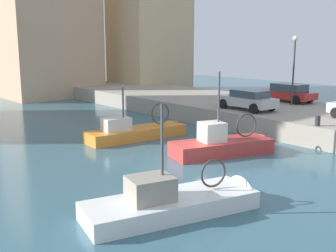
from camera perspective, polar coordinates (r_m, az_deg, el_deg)
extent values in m
plane|color=#386070|center=(19.15, 3.09, -5.40)|extent=(80.00, 80.00, 0.00)
cube|color=#9E9384|center=(27.98, 20.52, 0.49)|extent=(9.00, 56.00, 1.20)
cube|color=white|center=(13.91, 0.41, -11.97)|extent=(6.08, 3.20, 1.19)
cone|color=white|center=(15.57, 11.23, -9.60)|extent=(1.27, 1.89, 1.73)
cube|color=#B2A893|center=(13.71, 0.41, -9.91)|extent=(5.82, 2.99, 0.08)
cube|color=gray|center=(13.25, -2.45, -8.64)|extent=(1.63, 1.41, 0.81)
cylinder|color=#4C4C51|center=(13.09, -0.81, -3.72)|extent=(0.10, 0.10, 3.14)
torus|color=#3F3833|center=(14.29, 6.24, -6.48)|extent=(1.00, 0.31, 1.01)
sphere|color=white|center=(14.12, -8.01, -10.94)|extent=(0.32, 0.32, 0.32)
cube|color=#BC3833|center=(21.10, 7.35, -3.90)|extent=(5.46, 3.19, 1.47)
cone|color=#BC3833|center=(22.71, 13.70, -3.04)|extent=(1.32, 1.81, 1.62)
cube|color=#896B4C|center=(20.94, 7.39, -2.15)|extent=(5.22, 2.99, 0.08)
cube|color=beige|center=(20.54, 6.09, -0.85)|extent=(1.39, 1.36, 0.99)
cylinder|color=#4C4C51|center=(20.49, 6.98, 2.57)|extent=(0.10, 0.10, 3.51)
torus|color=#3F3833|center=(21.56, 10.73, 0.09)|extent=(1.19, 0.42, 1.22)
sphere|color=white|center=(21.16, 2.38, -3.15)|extent=(0.32, 0.32, 0.32)
cube|color=orange|center=(24.43, -4.35, -1.75)|extent=(6.18, 2.19, 1.29)
cone|color=orange|center=(26.29, 1.97, -0.79)|extent=(1.02, 1.59, 1.52)
cube|color=#896B4C|center=(24.30, -4.37, -0.41)|extent=(5.93, 2.04, 0.08)
cube|color=beige|center=(23.58, -7.13, 0.21)|extent=(1.62, 1.08, 0.76)
cylinder|color=#4C4C51|center=(23.66, -6.19, 2.32)|extent=(0.10, 0.10, 2.51)
torus|color=#3F3833|center=(25.07, -1.07, 1.73)|extent=(1.29, 0.19, 1.29)
sphere|color=white|center=(24.34, -9.16, -1.44)|extent=(0.32, 0.32, 0.32)
cube|color=#B7B7BC|center=(27.79, 10.83, 3.37)|extent=(1.87, 4.00, 0.59)
cube|color=#384756|center=(27.60, 11.18, 4.40)|extent=(1.59, 2.26, 0.47)
cylinder|color=black|center=(28.12, 7.64, 3.06)|extent=(0.25, 0.65, 0.64)
cylinder|color=black|center=(29.33, 9.97, 3.32)|extent=(0.25, 0.65, 0.64)
cylinder|color=black|center=(26.33, 11.75, 2.36)|extent=(0.25, 0.65, 0.64)
cylinder|color=black|center=(27.62, 14.05, 2.67)|extent=(0.25, 0.65, 0.64)
cylinder|color=black|center=(26.14, 22.14, 1.70)|extent=(0.24, 0.65, 0.64)
cube|color=red|center=(32.60, 15.99, 4.20)|extent=(1.89, 4.36, 0.50)
cube|color=#384756|center=(32.42, 16.35, 5.10)|extent=(1.61, 2.46, 0.58)
cylinder|color=black|center=(32.83, 13.02, 4.04)|extent=(0.25, 0.65, 0.64)
cylinder|color=black|center=(34.18, 14.85, 4.23)|extent=(0.25, 0.65, 0.64)
cylinder|color=black|center=(31.09, 17.20, 3.43)|extent=(0.25, 0.65, 0.64)
cylinder|color=black|center=(32.51, 18.95, 3.65)|extent=(0.25, 0.65, 0.64)
cylinder|color=#2D2D33|center=(23.30, 19.90, 0.67)|extent=(0.28, 0.28, 0.55)
cylinder|color=#38383D|center=(30.61, 16.87, 6.97)|extent=(0.12, 0.12, 4.50)
sphere|color=#F2EACC|center=(30.54, 17.13, 11.46)|extent=(0.36, 0.36, 0.36)
cube|color=#D1B284|center=(48.58, -2.57, 15.41)|extent=(7.74, 6.58, 18.00)
cube|color=tan|center=(45.75, -16.33, 13.29)|extent=(9.12, 7.47, 14.90)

